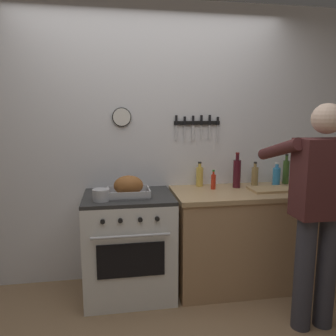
# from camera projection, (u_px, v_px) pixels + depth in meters

# --- Properties ---
(wall_back) EXTENTS (6.00, 0.13, 2.60)m
(wall_back) POSITION_uv_depth(u_px,v_px,m) (149.00, 144.00, 3.11)
(wall_back) COLOR silver
(wall_back) RESTS_ON ground
(counter_block) EXTENTS (2.03, 0.65, 0.90)m
(counter_block) POSITION_uv_depth(u_px,v_px,m) (280.00, 234.00, 3.09)
(counter_block) COLOR tan
(counter_block) RESTS_ON ground
(stove) EXTENTS (0.76, 0.67, 0.90)m
(stove) POSITION_uv_depth(u_px,v_px,m) (129.00, 245.00, 2.86)
(stove) COLOR white
(stove) RESTS_ON ground
(person_cook) EXTENTS (0.51, 0.63, 1.66)m
(person_cook) POSITION_uv_depth(u_px,v_px,m) (319.00, 203.00, 2.33)
(person_cook) COLOR #383842
(person_cook) RESTS_ON ground
(roasting_pan) EXTENTS (0.35, 0.26, 0.18)m
(roasting_pan) POSITION_uv_depth(u_px,v_px,m) (129.00, 187.00, 2.72)
(roasting_pan) COLOR #B7B7BC
(roasting_pan) RESTS_ON stove
(saucepan) EXTENTS (0.14, 0.14, 0.09)m
(saucepan) POSITION_uv_depth(u_px,v_px,m) (101.00, 195.00, 2.60)
(saucepan) COLOR #B7B7BC
(saucepan) RESTS_ON stove
(cutting_board) EXTENTS (0.36, 0.24, 0.02)m
(cutting_board) POSITION_uv_depth(u_px,v_px,m) (270.00, 189.00, 2.95)
(cutting_board) COLOR tan
(cutting_board) RESTS_ON counter_block
(bottle_vinegar) EXTENTS (0.06, 0.06, 0.23)m
(bottle_vinegar) POSITION_uv_depth(u_px,v_px,m) (255.00, 176.00, 3.15)
(bottle_vinegar) COLOR #997F4C
(bottle_vinegar) RESTS_ON counter_block
(bottle_cooking_oil) EXTENTS (0.07, 0.07, 0.24)m
(bottle_cooking_oil) POSITION_uv_depth(u_px,v_px,m) (200.00, 176.00, 3.11)
(bottle_cooking_oil) COLOR gold
(bottle_cooking_oil) RESTS_ON counter_block
(bottle_hot_sauce) EXTENTS (0.04, 0.04, 0.18)m
(bottle_hot_sauce) POSITION_uv_depth(u_px,v_px,m) (213.00, 181.00, 3.00)
(bottle_hot_sauce) COLOR red
(bottle_hot_sauce) RESTS_ON counter_block
(bottle_olive_oil) EXTENTS (0.06, 0.06, 0.30)m
(bottle_olive_oil) POSITION_uv_depth(u_px,v_px,m) (286.00, 171.00, 3.23)
(bottle_olive_oil) COLOR #385623
(bottle_olive_oil) RESTS_ON counter_block
(bottle_dish_soap) EXTENTS (0.07, 0.07, 0.22)m
(bottle_dish_soap) POSITION_uv_depth(u_px,v_px,m) (276.00, 176.00, 3.15)
(bottle_dish_soap) COLOR #338CCC
(bottle_dish_soap) RESTS_ON counter_block
(bottle_wine_red) EXTENTS (0.07, 0.07, 0.33)m
(bottle_wine_red) POSITION_uv_depth(u_px,v_px,m) (237.00, 173.00, 3.05)
(bottle_wine_red) COLOR #47141E
(bottle_wine_red) RESTS_ON counter_block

